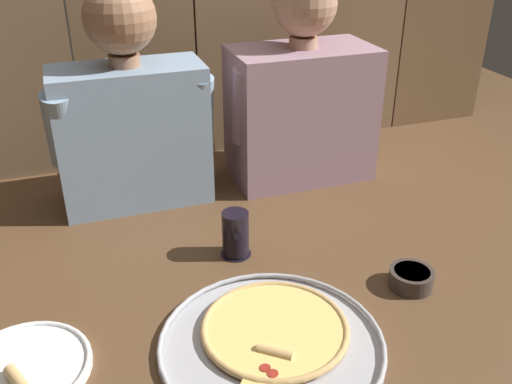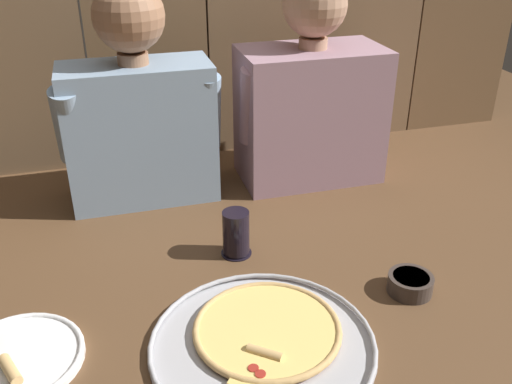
% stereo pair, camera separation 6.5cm
% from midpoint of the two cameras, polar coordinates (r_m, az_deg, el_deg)
% --- Properties ---
extents(ground_plane, '(3.20, 3.20, 0.00)m').
position_cam_midpoint_polar(ground_plane, '(1.30, 1.25, -8.83)').
color(ground_plane, brown).
extents(pizza_tray, '(0.44, 0.44, 0.03)m').
position_cam_midpoint_polar(pizza_tray, '(1.14, 0.00, -14.47)').
color(pizza_tray, '#B2B2B7').
rests_on(pizza_tray, ground).
extents(dinner_plate, '(0.25, 0.25, 0.03)m').
position_cam_midpoint_polar(dinner_plate, '(1.17, -24.00, -15.99)').
color(dinner_plate, white).
rests_on(dinner_plate, ground).
extents(drinking_glass, '(0.07, 0.07, 0.11)m').
position_cam_midpoint_polar(drinking_glass, '(1.35, -3.47, -4.29)').
color(drinking_glass, black).
rests_on(drinking_glass, ground).
extents(dipping_bowl, '(0.10, 0.10, 0.04)m').
position_cam_midpoint_polar(dipping_bowl, '(1.30, 13.97, -8.38)').
color(dipping_bowl, '#3D332D').
rests_on(dipping_bowl, ground).
extents(diner_left, '(0.43, 0.21, 0.60)m').
position_cam_midpoint_polar(diner_left, '(1.56, -13.82, 8.40)').
color(diner_left, '#849EB7').
rests_on(diner_left, ground).
extents(diner_right, '(0.45, 0.23, 0.61)m').
position_cam_midpoint_polar(diner_right, '(1.67, 3.47, 10.01)').
color(diner_right, gray).
rests_on(diner_right, ground).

